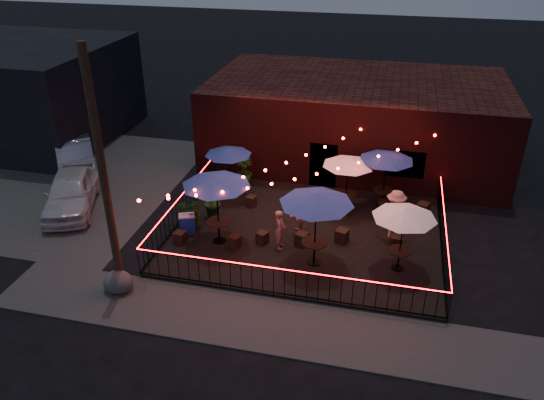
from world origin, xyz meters
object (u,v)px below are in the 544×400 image
at_px(utility_pole, 104,179).
at_px(cafe_table_4, 405,214).
at_px(cafe_table_2, 317,199).
at_px(cafe_table_5, 387,157).
at_px(cafe_table_0, 216,181).
at_px(cafe_table_3, 349,162).
at_px(cooler, 187,224).
at_px(boulder, 118,282).
at_px(cafe_table_1, 228,152).

xyz_separation_m(utility_pole, cafe_table_4, (8.88, 2.98, -1.69)).
distance_m(cafe_table_2, cafe_table_5, 5.19).
xyz_separation_m(cafe_table_0, cafe_table_3, (4.29, 3.58, -0.39)).
bearing_deg(cafe_table_4, cafe_table_3, 120.36).
bearing_deg(cafe_table_2, cooler, 170.53).
bearing_deg(cooler, cafe_table_3, 8.33).
bearing_deg(boulder, cafe_table_5, 43.41).
distance_m(cafe_table_1, cafe_table_5, 6.51).
bearing_deg(cafe_table_3, utility_pole, -134.34).
bearing_deg(utility_pole, cafe_table_2, 23.83).
xyz_separation_m(utility_pole, cafe_table_0, (2.35, 3.21, -1.35)).
distance_m(cafe_table_0, cafe_table_5, 7.11).
distance_m(cafe_table_1, cafe_table_4, 8.28).
bearing_deg(cooler, utility_pole, -127.86).
relative_size(utility_pole, cooler, 10.22).
relative_size(cafe_table_1, cafe_table_5, 0.87).
bearing_deg(cafe_table_5, cafe_table_0, -143.89).
bearing_deg(cafe_table_0, cafe_table_2, -8.67).
bearing_deg(cafe_table_5, boulder, -136.59).
height_order(cafe_table_1, cafe_table_2, cafe_table_2).
relative_size(cafe_table_1, boulder, 2.67).
bearing_deg(cafe_table_0, cooler, 168.40).
relative_size(cafe_table_0, cafe_table_1, 1.09).
distance_m(cafe_table_3, boulder, 9.82).
xyz_separation_m(cafe_table_2, cooler, (-5.02, 0.84, -2.13)).
height_order(utility_pole, boulder, utility_pole).
distance_m(cafe_table_0, cooler, 2.52).
relative_size(cafe_table_0, cooler, 3.50).
xyz_separation_m(cafe_table_2, cafe_table_5, (2.08, 4.75, -0.30)).
xyz_separation_m(utility_pole, cafe_table_2, (6.01, 2.65, -1.32)).
height_order(cafe_table_2, cafe_table_4, cafe_table_2).
relative_size(utility_pole, cafe_table_1, 3.17).
xyz_separation_m(cafe_table_0, cafe_table_1, (-0.75, 3.72, -0.50)).
bearing_deg(cafe_table_1, boulder, -102.33).
height_order(utility_pole, cooler, utility_pole).
bearing_deg(cafe_table_0, utility_pole, -126.21).
bearing_deg(cafe_table_2, cafe_table_1, 135.88).
distance_m(cafe_table_4, cooler, 8.10).
xyz_separation_m(cafe_table_0, cooler, (-1.36, 0.28, -2.10)).
xyz_separation_m(cafe_table_1, cooler, (-0.61, -3.44, -1.60)).
bearing_deg(cafe_table_0, cafe_table_1, 101.44).
distance_m(utility_pole, cooler, 5.01).
distance_m(cafe_table_3, cafe_table_5, 1.58).
relative_size(cafe_table_5, boulder, 3.09).
height_order(utility_pole, cafe_table_2, utility_pole).
distance_m(cafe_table_2, boulder, 7.02).
bearing_deg(cafe_table_3, boulder, -133.26).
height_order(cafe_table_4, cafe_table_5, cafe_table_5).
height_order(cafe_table_1, cafe_table_3, cafe_table_3).
height_order(cafe_table_0, cafe_table_2, cafe_table_2).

